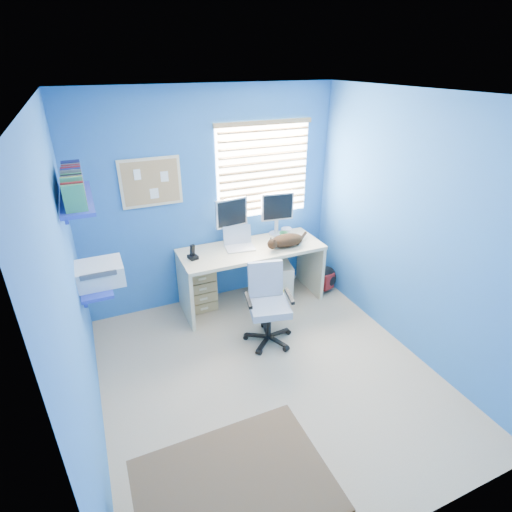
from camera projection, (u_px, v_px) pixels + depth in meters
name	position (u px, v px, depth m)	size (l,w,h in m)	color
floor	(269.00, 375.00, 3.82)	(3.00, 3.20, 0.00)	tan
ceiling	(274.00, 95.00, 2.70)	(3.00, 3.20, 0.00)	white
wall_back	(211.00, 201.00, 4.57)	(3.00, 0.01, 2.50)	blue
wall_front	(412.00, 395.00, 1.95)	(3.00, 0.01, 2.50)	blue
wall_left	(73.00, 299.00, 2.73)	(0.01, 3.20, 2.50)	blue
wall_right	(413.00, 230.00, 3.80)	(0.01, 3.20, 2.50)	blue
desk	(252.00, 275.00, 4.81)	(1.68, 0.65, 0.74)	beige
laptop	(240.00, 240.00, 4.59)	(0.33, 0.26, 0.22)	silver
monitor_left	(231.00, 220.00, 4.69)	(0.40, 0.12, 0.54)	silver
monitor_right	(277.00, 214.00, 4.88)	(0.40, 0.12, 0.54)	silver
phone	(193.00, 252.00, 4.36)	(0.09, 0.11, 0.17)	black
mug	(283.00, 236.00, 4.82)	(0.10, 0.09, 0.10)	#378753
cd_spindle	(286.00, 231.00, 5.01)	(0.13, 0.13, 0.07)	silver
cat	(287.00, 240.00, 4.66)	(0.41, 0.22, 0.15)	black
tower_pc	(282.00, 278.00, 5.04)	(0.19, 0.44, 0.45)	beige
drawer_boxes	(200.00, 288.00, 4.74)	(0.35, 0.28, 0.54)	tan
yellow_book	(278.00, 295.00, 4.88)	(0.03, 0.17, 0.24)	yellow
backpack	(325.00, 279.00, 5.14)	(0.30, 0.23, 0.35)	black
bed_corner	(235.00, 511.00, 2.42)	(1.07, 0.76, 0.51)	brown
office_chair	(268.00, 314.00, 4.19)	(0.59, 0.59, 0.85)	black
window_blinds	(264.00, 170.00, 4.65)	(1.15, 0.05, 1.10)	white
corkboard	(151.00, 182.00, 4.19)	(0.64, 0.02, 0.52)	beige
wall_shelves	(85.00, 231.00, 3.31)	(0.42, 0.90, 1.05)	#293CB8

